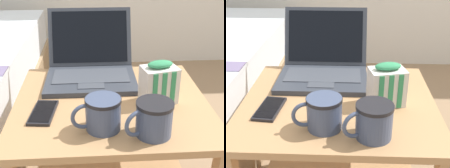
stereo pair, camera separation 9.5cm
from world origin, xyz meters
TOP-DOWN VIEW (x-y plane):
  - bedside_table at (0.00, 0.00)m, footprint 0.63×0.57m
  - laptop at (-0.06, 0.20)m, footprint 0.33×0.33m
  - mug_front_left at (-0.04, -0.16)m, footprint 0.14×0.10m
  - mug_front_right at (0.10, -0.20)m, footprint 0.14×0.10m
  - snack_bag at (0.15, -0.01)m, footprint 0.12×0.10m
  - cell_phone at (-0.21, -0.07)m, footprint 0.08×0.15m

SIDE VIEW (x-z plane):
  - bedside_table at x=0.00m, z-range 0.07..0.58m
  - cell_phone at x=-0.21m, z-range 0.51..0.52m
  - laptop at x=-0.06m, z-range 0.44..0.67m
  - mug_front_left at x=-0.04m, z-range 0.51..0.61m
  - mug_front_right at x=0.10m, z-range 0.51..0.61m
  - snack_bag at x=0.15m, z-range 0.50..0.64m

